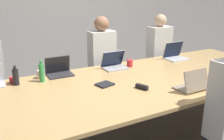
{
  "coord_description": "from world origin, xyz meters",
  "views": [
    {
      "loc": [
        -1.49,
        -2.38,
        1.83
      ],
      "look_at": [
        -0.15,
        0.1,
        0.93
      ],
      "focal_mm": 40.0,
      "sensor_mm": 36.0,
      "label": 1
    }
  ],
  "objects_px": {
    "laptop_far_center": "(114,63)",
    "cup_near_midright": "(204,80)",
    "cup_far_left": "(13,80)",
    "bottle_far_left": "(16,77)",
    "cup_far_center": "(130,63)",
    "cup_far_midleft": "(41,74)",
    "laptop_far_right": "(175,54)",
    "stapler": "(142,87)",
    "laptop_near_midright": "(193,84)",
    "laptop_far_midleft": "(59,70)",
    "bottle_far_midleft": "(42,73)",
    "person_far_right": "(158,56)",
    "person_far_center": "(102,63)"
  },
  "relations": [
    {
      "from": "laptop_far_center",
      "to": "cup_near_midright",
      "type": "bearing_deg",
      "value": -59.16
    },
    {
      "from": "cup_far_left",
      "to": "bottle_far_left",
      "type": "relative_size",
      "value": 0.34
    },
    {
      "from": "cup_far_center",
      "to": "cup_far_midleft",
      "type": "distance_m",
      "value": 1.25
    },
    {
      "from": "laptop_far_center",
      "to": "laptop_far_right",
      "type": "bearing_deg",
      "value": -1.12
    },
    {
      "from": "cup_far_left",
      "to": "stapler",
      "type": "height_order",
      "value": "cup_far_left"
    },
    {
      "from": "cup_far_center",
      "to": "cup_near_midright",
      "type": "relative_size",
      "value": 1.02
    },
    {
      "from": "cup_far_center",
      "to": "cup_far_midleft",
      "type": "relative_size",
      "value": 0.96
    },
    {
      "from": "cup_far_left",
      "to": "cup_far_midleft",
      "type": "distance_m",
      "value": 0.33
    },
    {
      "from": "laptop_near_midright",
      "to": "cup_far_midleft",
      "type": "relative_size",
      "value": 3.09
    },
    {
      "from": "laptop_near_midright",
      "to": "bottle_far_left",
      "type": "relative_size",
      "value": 1.38
    },
    {
      "from": "bottle_far_left",
      "to": "laptop_far_midleft",
      "type": "xyz_separation_m",
      "value": [
        0.55,
        0.12,
        -0.03
      ]
    },
    {
      "from": "cup_near_midright",
      "to": "bottle_far_left",
      "type": "bearing_deg",
      "value": 152.45
    },
    {
      "from": "cup_far_midleft",
      "to": "bottle_far_midleft",
      "type": "relative_size",
      "value": 0.39
    },
    {
      "from": "cup_far_center",
      "to": "cup_far_left",
      "type": "distance_m",
      "value": 1.59
    },
    {
      "from": "laptop_far_midleft",
      "to": "person_far_right",
      "type": "relative_size",
      "value": 0.23
    },
    {
      "from": "laptop_far_center",
      "to": "bottle_far_midleft",
      "type": "xyz_separation_m",
      "value": [
        -1.03,
        -0.07,
        0.04
      ]
    },
    {
      "from": "cup_far_left",
      "to": "stapler",
      "type": "xyz_separation_m",
      "value": [
        1.24,
        -0.89,
        -0.01
      ]
    },
    {
      "from": "bottle_far_midleft",
      "to": "laptop_far_right",
      "type": "relative_size",
      "value": 0.78
    },
    {
      "from": "cup_far_center",
      "to": "cup_far_midleft",
      "type": "bearing_deg",
      "value": 175.48
    },
    {
      "from": "laptop_far_center",
      "to": "bottle_far_midleft",
      "type": "distance_m",
      "value": 1.03
    },
    {
      "from": "laptop_far_center",
      "to": "stapler",
      "type": "bearing_deg",
      "value": -97.25
    },
    {
      "from": "bottle_far_left",
      "to": "cup_far_midleft",
      "type": "relative_size",
      "value": 2.23
    },
    {
      "from": "laptop_far_center",
      "to": "person_far_right",
      "type": "relative_size",
      "value": 0.23
    },
    {
      "from": "cup_far_center",
      "to": "laptop_near_midright",
      "type": "distance_m",
      "value": 1.1
    },
    {
      "from": "laptop_far_center",
      "to": "cup_near_midright",
      "type": "height_order",
      "value": "laptop_far_center"
    },
    {
      "from": "cup_far_midleft",
      "to": "stapler",
      "type": "relative_size",
      "value": 0.67
    },
    {
      "from": "stapler",
      "to": "cup_near_midright",
      "type": "bearing_deg",
      "value": -38.49
    },
    {
      "from": "cup_far_midleft",
      "to": "stapler",
      "type": "distance_m",
      "value": 1.27
    },
    {
      "from": "cup_far_center",
      "to": "laptop_far_right",
      "type": "relative_size",
      "value": 0.29
    },
    {
      "from": "bottle_far_midleft",
      "to": "cup_far_left",
      "type": "bearing_deg",
      "value": 159.06
    },
    {
      "from": "cup_far_center",
      "to": "cup_far_left",
      "type": "bearing_deg",
      "value": 176.67
    },
    {
      "from": "person_far_right",
      "to": "person_far_center",
      "type": "bearing_deg",
      "value": 178.83
    },
    {
      "from": "cup_far_left",
      "to": "bottle_far_midleft",
      "type": "relative_size",
      "value": 0.3
    },
    {
      "from": "cup_far_midleft",
      "to": "bottle_far_midleft",
      "type": "height_order",
      "value": "bottle_far_midleft"
    },
    {
      "from": "cup_near_midright",
      "to": "laptop_far_center",
      "type": "bearing_deg",
      "value": 120.84
    },
    {
      "from": "person_far_right",
      "to": "cup_far_left",
      "type": "bearing_deg",
      "value": -170.21
    },
    {
      "from": "cup_far_center",
      "to": "cup_far_left",
      "type": "height_order",
      "value": "cup_far_center"
    },
    {
      "from": "cup_near_midright",
      "to": "laptop_far_right",
      "type": "xyz_separation_m",
      "value": [
        0.47,
        1.03,
        0.03
      ]
    },
    {
      "from": "laptop_far_midleft",
      "to": "bottle_far_midleft",
      "type": "xyz_separation_m",
      "value": [
        -0.26,
        -0.15,
        0.05
      ]
    },
    {
      "from": "cup_far_left",
      "to": "laptop_far_midleft",
      "type": "bearing_deg",
      "value": 3.24
    },
    {
      "from": "laptop_far_center",
      "to": "bottle_far_midleft",
      "type": "relative_size",
      "value": 1.25
    },
    {
      "from": "laptop_far_center",
      "to": "cup_far_midleft",
      "type": "xyz_separation_m",
      "value": [
        -1.01,
        0.06,
        -0.02
      ]
    },
    {
      "from": "bottle_far_midleft",
      "to": "laptop_far_right",
      "type": "bearing_deg",
      "value": 1.33
    },
    {
      "from": "cup_far_center",
      "to": "laptop_far_midleft",
      "type": "xyz_separation_m",
      "value": [
        -1.01,
        0.12,
        0.02
      ]
    },
    {
      "from": "laptop_far_midleft",
      "to": "person_far_right",
      "type": "xyz_separation_m",
      "value": [
        1.96,
        0.4,
        -0.15
      ]
    },
    {
      "from": "laptop_near_midright",
      "to": "laptop_far_midleft",
      "type": "distance_m",
      "value": 1.66
    },
    {
      "from": "person_far_center",
      "to": "stapler",
      "type": "distance_m",
      "value": 1.36
    },
    {
      "from": "bottle_far_left",
      "to": "bottle_far_midleft",
      "type": "distance_m",
      "value": 0.29
    },
    {
      "from": "cup_near_midright",
      "to": "laptop_far_midleft",
      "type": "height_order",
      "value": "laptop_far_midleft"
    },
    {
      "from": "person_far_center",
      "to": "stapler",
      "type": "bearing_deg",
      "value": -97.09
    }
  ]
}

